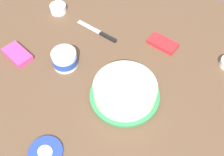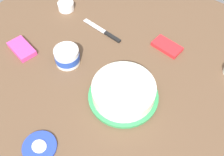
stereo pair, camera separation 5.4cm
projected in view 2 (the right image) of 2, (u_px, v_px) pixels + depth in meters
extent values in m
plane|color=brown|center=(106.00, 76.00, 1.17)|extent=(1.54, 1.54, 0.00)
cylinder|color=#339351|center=(123.00, 96.00, 1.10)|extent=(0.29, 0.29, 0.01)
cylinder|color=#DBB77A|center=(124.00, 92.00, 1.08)|extent=(0.24, 0.24, 0.05)
cylinder|color=white|center=(124.00, 91.00, 1.07)|extent=(0.26, 0.26, 0.06)
ellipsoid|color=white|center=(124.00, 86.00, 1.05)|extent=(0.26, 0.26, 0.02)
cylinder|color=white|center=(67.00, 56.00, 1.19)|extent=(0.11, 0.11, 0.08)
cylinder|color=#2347B2|center=(67.00, 57.00, 1.19)|extent=(0.11, 0.11, 0.03)
cylinder|color=white|center=(66.00, 51.00, 1.16)|extent=(0.09, 0.09, 0.01)
cylinder|color=#233DAD|center=(40.00, 147.00, 0.97)|extent=(0.13, 0.13, 0.01)
ellipsoid|color=white|center=(39.00, 146.00, 0.97)|extent=(0.06, 0.05, 0.01)
cube|color=silver|center=(95.00, 26.00, 1.35)|extent=(0.14, 0.03, 0.00)
cube|color=black|center=(112.00, 37.00, 1.31)|extent=(0.10, 0.03, 0.01)
cylinder|color=white|center=(66.00, 6.00, 1.42)|extent=(0.08, 0.08, 0.04)
cylinder|color=pink|center=(66.00, 6.00, 1.42)|extent=(0.07, 0.07, 0.01)
ellipsoid|color=pink|center=(66.00, 5.00, 1.42)|extent=(0.06, 0.06, 0.02)
cube|color=#E53D8E|center=(22.00, 49.00, 1.25)|extent=(0.15, 0.11, 0.02)
cube|color=red|center=(167.00, 46.00, 1.26)|extent=(0.14, 0.09, 0.02)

